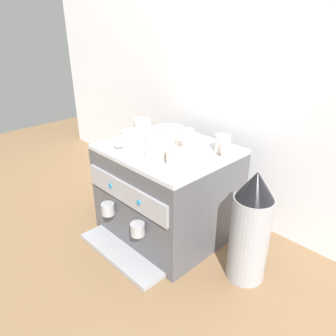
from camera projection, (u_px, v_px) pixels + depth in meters
ground_plane at (168, 229)px, 1.52m from camera, size 4.00×4.00×0.00m
tiled_backsplash_wall at (221, 108)px, 1.52m from camera, size 2.80×0.03×1.04m
espresso_machine at (167, 191)px, 1.43m from camera, size 0.52×0.56×0.42m
ceramic_cup_0 at (130, 139)px, 1.33m from camera, size 0.08×0.12×0.07m
ceramic_cup_1 at (189, 148)px, 1.24m from camera, size 0.11×0.07×0.07m
ceramic_cup_2 at (142, 127)px, 1.46m from camera, size 0.10×0.10×0.08m
ceramic_cup_3 at (223, 144)px, 1.27m from camera, size 0.07×0.09×0.07m
ceramic_cup_4 at (176, 157)px, 1.16m from camera, size 0.07×0.11×0.06m
ceramic_cup_5 at (186, 139)px, 1.32m from camera, size 0.09×0.10×0.08m
ceramic_bowl_0 at (157, 152)px, 1.24m from camera, size 0.10×0.10×0.04m
ceramic_bowl_1 at (171, 130)px, 1.50m from camera, size 0.11×0.11×0.03m
ceramic_bowl_2 at (161, 140)px, 1.37m from camera, size 0.13×0.13×0.04m
coffee_grinder at (250, 228)px, 1.15m from camera, size 0.14×0.14×0.45m
milk_pitcher at (107, 189)px, 1.72m from camera, size 0.08×0.08×0.14m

